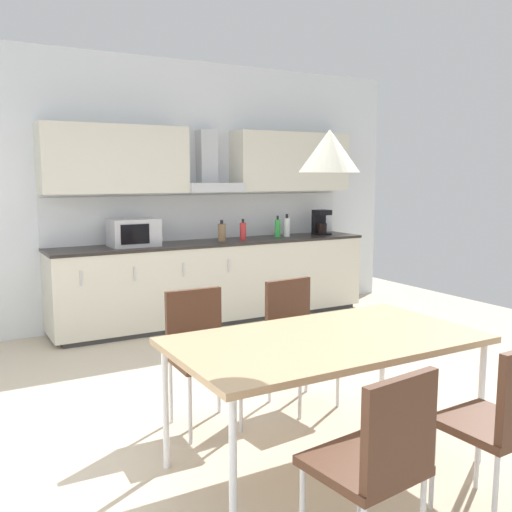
{
  "coord_description": "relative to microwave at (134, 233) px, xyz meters",
  "views": [
    {
      "loc": [
        -1.88,
        -3.0,
        1.6
      ],
      "look_at": [
        0.22,
        0.69,
        1.0
      ],
      "focal_mm": 40.0,
      "sensor_mm": 36.0,
      "label": 1
    }
  ],
  "objects": [
    {
      "name": "dining_table",
      "position": [
        0.05,
        -3.2,
        -0.34
      ],
      "size": [
        1.67,
        0.92,
        0.73
      ],
      "color": "tan",
      "rests_on": "ground_plane"
    },
    {
      "name": "coffee_maker",
      "position": [
        2.34,
        0.03,
        0.01
      ],
      "size": [
        0.18,
        0.19,
        0.3
      ],
      "color": "black",
      "rests_on": "kitchen_counter"
    },
    {
      "name": "backsplash_tile",
      "position": [
        0.92,
        0.28,
        0.11
      ],
      "size": [
        3.58,
        0.02,
        0.5
      ],
      "primitive_type": "cube",
      "color": "silver",
      "rests_on": "kitchen_counter"
    },
    {
      "name": "chair_far_right",
      "position": [
        0.42,
        -2.35,
        -0.5
      ],
      "size": [
        0.44,
        0.44,
        0.87
      ],
      "color": "#4C2D1E",
      "rests_on": "ground_plane"
    },
    {
      "name": "wall_back",
      "position": [
        0.12,
        0.35,
        0.39
      ],
      "size": [
        6.63,
        0.1,
        2.84
      ],
      "primitive_type": "cube",
      "color": "silver",
      "rests_on": "ground_plane"
    },
    {
      "name": "kitchen_counter",
      "position": [
        0.92,
        0.0,
        -0.58
      ],
      "size": [
        3.6,
        0.61,
        0.89
      ],
      "color": "#333333",
      "rests_on": "ground_plane"
    },
    {
      "name": "chair_near_left",
      "position": [
        -0.32,
        -4.04,
        -0.5
      ],
      "size": [
        0.44,
        0.44,
        0.87
      ],
      "color": "#4C2D1E",
      "rests_on": "ground_plane"
    },
    {
      "name": "chair_far_left",
      "position": [
        -0.32,
        -2.35,
        -0.5
      ],
      "size": [
        0.41,
        0.41,
        0.87
      ],
      "color": "#4C2D1E",
      "rests_on": "ground_plane"
    },
    {
      "name": "ground_plane",
      "position": [
        0.12,
        -2.61,
        -1.04
      ],
      "size": [
        8.28,
        8.71,
        0.02
      ],
      "primitive_type": "cube",
      "color": "beige"
    },
    {
      "name": "bottle_white",
      "position": [
        1.87,
        0.04,
        -0.03
      ],
      "size": [
        0.08,
        0.08,
        0.26
      ],
      "color": "white",
      "rests_on": "kitchen_counter"
    },
    {
      "name": "bottle_brown",
      "position": [
        0.98,
        -0.02,
        -0.04
      ],
      "size": [
        0.08,
        0.08,
        0.23
      ],
      "color": "brown",
      "rests_on": "kitchen_counter"
    },
    {
      "name": "bottle_red",
      "position": [
        1.25,
        -0.02,
        -0.04
      ],
      "size": [
        0.07,
        0.07,
        0.23
      ],
      "color": "red",
      "rests_on": "kitchen_counter"
    },
    {
      "name": "pendant_lamp",
      "position": [
        0.05,
        -3.2,
        0.7
      ],
      "size": [
        0.32,
        0.32,
        0.22
      ],
      "primitive_type": "cone",
      "color": "silver"
    },
    {
      "name": "microwave",
      "position": [
        0.0,
        0.0,
        0.0
      ],
      "size": [
        0.48,
        0.35,
        0.28
      ],
      "color": "#ADADB2",
      "rests_on": "kitchen_counter"
    },
    {
      "name": "chair_near_right",
      "position": [
        0.43,
        -4.04,
        -0.5
      ],
      "size": [
        0.42,
        0.42,
        0.87
      ],
      "color": "#4C2D1E",
      "rests_on": "ground_plane"
    },
    {
      "name": "upper_wall_cabinets",
      "position": [
        0.92,
        0.13,
        0.72
      ],
      "size": [
        3.58,
        0.4,
        0.68
      ],
      "color": "beige"
    },
    {
      "name": "bottle_green",
      "position": [
        1.73,
        0.03,
        -0.03
      ],
      "size": [
        0.07,
        0.07,
        0.25
      ],
      "color": "green",
      "rests_on": "kitchen_counter"
    }
  ]
}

